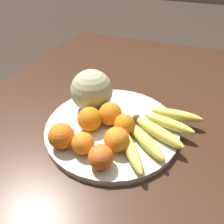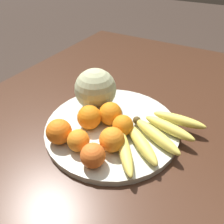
{
  "view_description": "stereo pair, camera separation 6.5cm",
  "coord_description": "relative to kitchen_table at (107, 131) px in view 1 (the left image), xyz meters",
  "views": [
    {
      "loc": [
        -0.55,
        -0.25,
        1.22
      ],
      "look_at": [
        -0.07,
        -0.05,
        0.82
      ],
      "focal_mm": 35.0,
      "sensor_mm": 36.0,
      "label": 1
    },
    {
      "loc": [
        -0.52,
        -0.31,
        1.22
      ],
      "look_at": [
        -0.07,
        -0.05,
        0.82
      ],
      "focal_mm": 35.0,
      "sensor_mm": 36.0,
      "label": 2
    }
  ],
  "objects": [
    {
      "name": "orange_front_right",
      "position": [
        -0.07,
        -0.04,
        0.14
      ],
      "size": [
        0.07,
        0.07,
        0.07
      ],
      "color": "orange",
      "rests_on": "fruit_bowl"
    },
    {
      "name": "banana_bunch",
      "position": [
        -0.07,
        -0.19,
        0.13
      ],
      "size": [
        0.29,
        0.24,
        0.04
      ],
      "rotation": [
        0.0,
        0.0,
        4.28
      ],
      "color": "#473819",
      "rests_on": "fruit_bowl"
    },
    {
      "name": "orange_front_left",
      "position": [
        -0.16,
        -0.1,
        0.14
      ],
      "size": [
        0.07,
        0.07,
        0.07
      ],
      "color": "orange",
      "rests_on": "fruit_bowl"
    },
    {
      "name": "kitchen_table",
      "position": [
        0.0,
        0.0,
        0.0
      ],
      "size": [
        1.52,
        1.02,
        0.75
      ],
      "color": "#3D2316",
      "rests_on": "ground_plane"
    },
    {
      "name": "fruit_bowl",
      "position": [
        -0.07,
        -0.05,
        0.1
      ],
      "size": [
        0.42,
        0.42,
        0.02
      ],
      "color": "beige",
      "rests_on": "kitchen_table"
    },
    {
      "name": "orange_top_small",
      "position": [
        -0.09,
        -0.1,
        0.14
      ],
      "size": [
        0.06,
        0.06,
        0.06
      ],
      "color": "orange",
      "rests_on": "fruit_bowl"
    },
    {
      "name": "melon",
      "position": [
        -0.01,
        0.05,
        0.18
      ],
      "size": [
        0.14,
        0.14,
        0.14
      ],
      "color": "#B2B789",
      "rests_on": "fruit_bowl"
    },
    {
      "name": "orange_mid_center",
      "position": [
        -0.21,
        0.04,
        0.14
      ],
      "size": [
        0.07,
        0.07,
        0.07
      ],
      "color": "orange",
      "rests_on": "fruit_bowl"
    },
    {
      "name": "orange_back_right",
      "position": [
        -0.11,
        0.01,
        0.14
      ],
      "size": [
        0.07,
        0.07,
        0.07
      ],
      "color": "orange",
      "rests_on": "fruit_bowl"
    },
    {
      "name": "orange_back_left",
      "position": [
        -0.2,
        -0.02,
        0.14
      ],
      "size": [
        0.06,
        0.06,
        0.06
      ],
      "color": "orange",
      "rests_on": "fruit_bowl"
    },
    {
      "name": "ground_plane",
      "position": [
        0.0,
        0.0,
        -0.66
      ],
      "size": [
        12.0,
        12.0,
        0.0
      ],
      "primitive_type": "plane",
      "color": "#382B23"
    },
    {
      "name": "orange_side_extra",
      "position": [
        -0.23,
        -0.08,
        0.14
      ],
      "size": [
        0.06,
        0.06,
        0.06
      ],
      "color": "orange",
      "rests_on": "fruit_bowl"
    }
  ]
}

